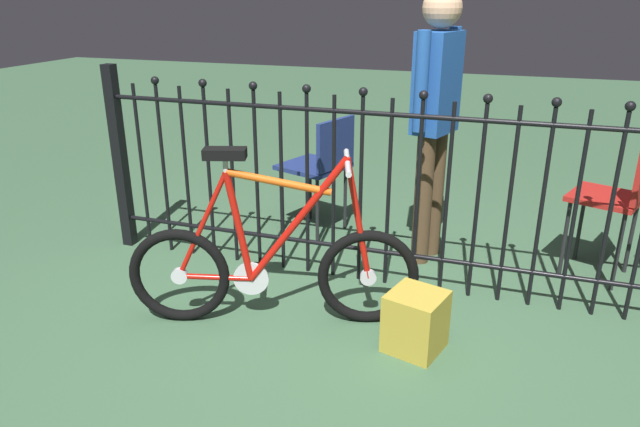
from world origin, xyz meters
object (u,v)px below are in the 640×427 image
bicycle (273,266)px  display_crate (416,321)px  chair_red (621,191)px  person_visitor (435,106)px  chair_navy (322,162)px

bicycle → display_crate: 0.75m
chair_red → display_crate: (-0.95, -1.10, -0.40)m
person_visitor → display_crate: person_visitor is taller
person_visitor → chair_red: bearing=3.1°
chair_navy → display_crate: size_ratio=2.82×
chair_red → display_crate: size_ratio=2.97×
bicycle → person_visitor: size_ratio=0.87×
chair_red → display_crate: 1.51m
chair_navy → person_visitor: 0.90m
chair_navy → person_visitor: person_visitor is taller
chair_red → display_crate: bearing=-130.7°
bicycle → display_crate: size_ratio=4.84×
bicycle → person_visitor: 1.37m
chair_navy → chair_red: chair_red is taller
person_visitor → display_crate: size_ratio=5.57×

